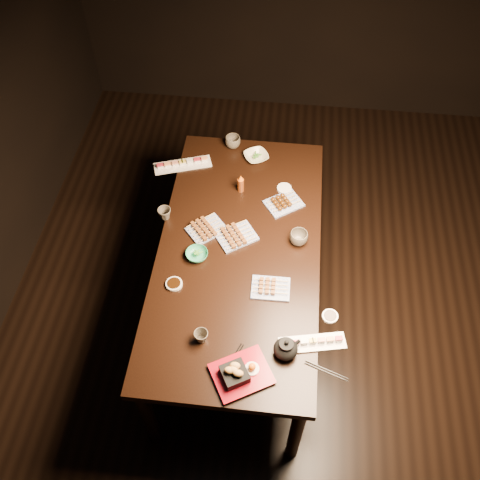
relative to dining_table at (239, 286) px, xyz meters
name	(u,v)px	position (x,y,z in m)	size (l,w,h in m)	color
ground	(305,353)	(0.44, -0.22, -0.38)	(5.00, 5.00, 0.00)	black
dining_table	(239,286)	(0.00, 0.00, 0.00)	(0.90, 1.80, 0.75)	black
sushi_platter_near	(313,342)	(0.42, -0.54, 0.40)	(0.33, 0.09, 0.04)	white
sushi_platter_far	(183,163)	(-0.43, 0.62, 0.40)	(0.36, 0.10, 0.04)	white
yakitori_plate_center	(237,234)	(-0.02, 0.08, 0.40)	(0.21, 0.15, 0.05)	#828EB6
yakitori_plate_right	(271,286)	(0.19, -0.24, 0.40)	(0.20, 0.15, 0.05)	#828EB6
yakitori_plate_left	(206,227)	(-0.20, 0.12, 0.40)	(0.21, 0.15, 0.05)	#828EB6
tsukune_plate	(284,201)	(0.23, 0.36, 0.40)	(0.21, 0.15, 0.05)	#828EB6
edamame_bowl_green	(197,255)	(-0.22, -0.08, 0.39)	(0.12, 0.12, 0.04)	#32996E
edamame_bowl_cream	(256,157)	(0.03, 0.73, 0.39)	(0.15, 0.15, 0.04)	beige
tempura_tray	(242,371)	(0.09, -0.74, 0.42)	(0.27, 0.21, 0.10)	black
teacup_near_left	(201,336)	(-0.12, -0.57, 0.41)	(0.07, 0.07, 0.07)	#4A4338
teacup_mid_right	(299,238)	(0.33, 0.09, 0.42)	(0.10, 0.10, 0.08)	#4A4338
teacup_far_left	(165,214)	(-0.45, 0.18, 0.41)	(0.08, 0.08, 0.07)	#4A4338
teacup_far_right	(233,142)	(-0.13, 0.83, 0.41)	(0.10, 0.10, 0.08)	#4A4338
teapot	(286,348)	(0.29, -0.60, 0.43)	(0.14, 0.14, 0.12)	black
condiment_bottle	(241,183)	(-0.04, 0.45, 0.44)	(0.04, 0.04, 0.12)	#672B0D
sauce_dish_west	(174,284)	(-0.32, -0.27, 0.38)	(0.09, 0.09, 0.02)	white
sauce_dish_east	(284,189)	(0.22, 0.48, 0.38)	(0.09, 0.09, 0.02)	white
sauce_dish_se	(330,316)	(0.51, -0.38, 0.38)	(0.08, 0.08, 0.01)	white
sauce_dish_nw	(169,167)	(-0.51, 0.58, 0.38)	(0.09, 0.09, 0.02)	white
chopsticks_near	(232,362)	(0.04, -0.68, 0.38)	(0.22, 0.02, 0.01)	black
chopsticks_se	(326,371)	(0.49, -0.67, 0.38)	(0.22, 0.02, 0.01)	black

